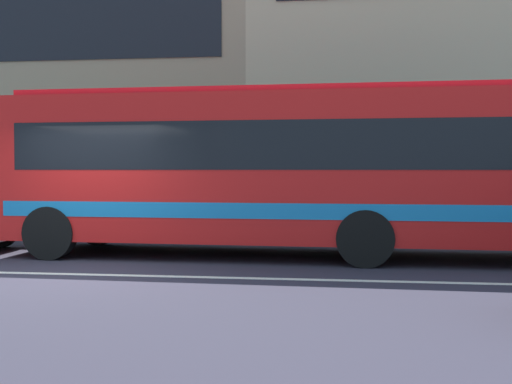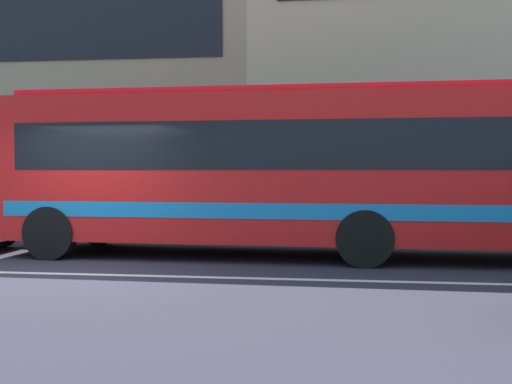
# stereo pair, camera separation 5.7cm
# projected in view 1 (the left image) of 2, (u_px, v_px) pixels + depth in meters

# --- Properties ---
(ground_plane) EXTENTS (160.00, 160.00, 0.00)m
(ground_plane) POSITION_uv_depth(u_px,v_px,m) (59.00, 274.00, 10.22)
(ground_plane) COLOR #2D2B39
(lane_centre_line) EXTENTS (60.00, 0.16, 0.01)m
(lane_centre_line) POSITION_uv_depth(u_px,v_px,m) (59.00, 274.00, 10.22)
(lane_centre_line) COLOR silver
(lane_centre_line) RESTS_ON ground_plane
(hedge_row_far) EXTENTS (13.50, 1.10, 0.97)m
(hedge_row_far) POSITION_uv_depth(u_px,v_px,m) (86.00, 214.00, 16.81)
(hedge_row_far) COLOR #184A21
(hedge_row_far) RESTS_ON ground_plane
(apartment_block_left) EXTENTS (18.21, 8.49, 10.57)m
(apartment_block_left) POSITION_uv_depth(u_px,v_px,m) (27.00, 75.00, 24.26)
(apartment_block_left) COLOR tan
(apartment_block_left) RESTS_ON ground_plane
(transit_bus) EXTENTS (12.21, 2.90, 3.19)m
(transit_bus) POSITION_uv_depth(u_px,v_px,m) (325.00, 166.00, 12.09)
(transit_bus) COLOR red
(transit_bus) RESTS_ON ground_plane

